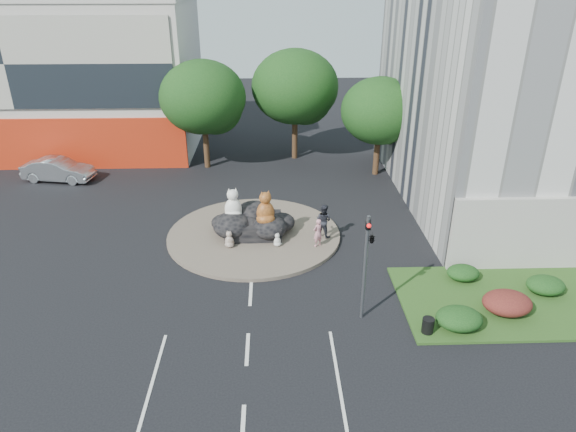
% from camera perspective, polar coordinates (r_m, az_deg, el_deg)
% --- Properties ---
extents(ground, '(120.00, 120.00, 0.00)m').
position_cam_1_polar(ground, '(21.70, -4.53, -14.53)').
color(ground, black).
rests_on(ground, ground).
extents(roundabout_island, '(10.00, 10.00, 0.20)m').
position_cam_1_polar(roundabout_island, '(30.01, -3.80, -2.05)').
color(roundabout_island, brown).
rests_on(roundabout_island, ground).
extents(rock_plinth, '(3.20, 2.60, 0.90)m').
position_cam_1_polar(rock_plinth, '(29.77, -3.83, -1.11)').
color(rock_plinth, black).
rests_on(rock_plinth, roundabout_island).
extents(shophouse_block, '(25.20, 12.30, 17.40)m').
position_cam_1_polar(shophouse_block, '(49.09, -25.58, 13.95)').
color(shophouse_block, beige).
rests_on(shophouse_block, ground).
extents(grass_verge, '(10.00, 6.00, 0.12)m').
position_cam_1_polar(grass_verge, '(26.37, 23.11, -8.59)').
color(grass_verge, '#274D19').
rests_on(grass_verge, ground).
extents(tree_left, '(6.46, 6.46, 8.27)m').
position_cam_1_polar(tree_left, '(39.97, -9.31, 12.55)').
color(tree_left, '#382314').
rests_on(tree_left, ground).
extents(tree_mid, '(6.84, 6.84, 8.76)m').
position_cam_1_polar(tree_mid, '(41.59, 0.88, 13.80)').
color(tree_mid, '#382314').
rests_on(tree_mid, ground).
extents(tree_right, '(5.70, 5.70, 7.30)m').
position_cam_1_polar(tree_right, '(38.68, 10.24, 11.11)').
color(tree_right, '#382314').
rests_on(tree_right, ground).
extents(hedge_near_green, '(2.00, 1.60, 0.90)m').
position_cam_1_polar(hedge_near_green, '(23.47, 18.47, -10.75)').
color(hedge_near_green, '#113712').
rests_on(hedge_near_green, grass_verge).
extents(hedge_red, '(2.20, 1.76, 0.99)m').
position_cam_1_polar(hedge_red, '(25.13, 23.17, -8.87)').
color(hedge_red, '#4B1417').
rests_on(hedge_red, grass_verge).
extents(hedge_mid_green, '(1.80, 1.44, 0.81)m').
position_cam_1_polar(hedge_mid_green, '(27.39, 26.70, -6.87)').
color(hedge_mid_green, '#113712').
rests_on(hedge_mid_green, grass_verge).
extents(hedge_back_green, '(1.60, 1.28, 0.72)m').
position_cam_1_polar(hedge_back_green, '(26.97, 18.87, -5.98)').
color(hedge_back_green, '#113712').
rests_on(hedge_back_green, grass_verge).
extents(traffic_light, '(0.44, 1.24, 5.00)m').
position_cam_1_polar(traffic_light, '(21.64, 8.97, -3.30)').
color(traffic_light, '#595B60').
rests_on(traffic_light, ground).
extents(street_lamp, '(2.34, 0.22, 8.06)m').
position_cam_1_polar(street_lamp, '(28.83, 22.26, 4.52)').
color(street_lamp, '#595B60').
rests_on(street_lamp, ground).
extents(cat_white, '(1.26, 1.13, 1.89)m').
position_cam_1_polar(cat_white, '(29.33, -6.13, 1.39)').
color(cat_white, white).
rests_on(cat_white, rock_plinth).
extents(cat_tabby, '(1.48, 1.39, 1.97)m').
position_cam_1_polar(cat_tabby, '(28.64, -2.53, 0.99)').
color(cat_tabby, '#B65F26').
rests_on(cat_tabby, rock_plinth).
extents(kitten_calico, '(0.73, 0.68, 0.97)m').
position_cam_1_polar(kitten_calico, '(28.41, -6.54, -2.51)').
color(kitten_calico, beige).
rests_on(kitten_calico, roundabout_island).
extents(kitten_white, '(0.61, 0.59, 0.78)m').
position_cam_1_polar(kitten_white, '(28.37, -1.20, -2.60)').
color(kitten_white, beige).
rests_on(kitten_white, roundabout_island).
extents(pedestrian_pink, '(0.71, 0.66, 1.62)m').
position_cam_1_polar(pedestrian_pink, '(28.20, 3.32, -1.86)').
color(pedestrian_pink, '#C8828C').
rests_on(pedestrian_pink, roundabout_island).
extents(pedestrian_dark, '(1.20, 1.16, 1.95)m').
position_cam_1_polar(pedestrian_dark, '(29.23, 3.97, -0.49)').
color(pedestrian_dark, '#22232A').
rests_on(pedestrian_dark, roundabout_island).
extents(parked_car, '(5.36, 2.63, 1.69)m').
position_cam_1_polar(parked_car, '(41.40, -24.18, 4.71)').
color(parked_car, '#B0B3B8').
rests_on(parked_car, ground).
extents(litter_bin, '(0.61, 0.61, 0.68)m').
position_cam_1_polar(litter_bin, '(22.88, 15.28, -11.64)').
color(litter_bin, black).
rests_on(litter_bin, grass_verge).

